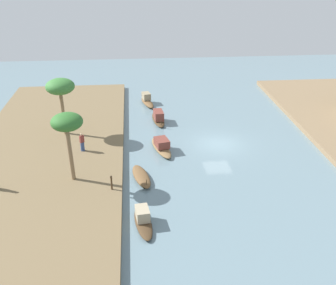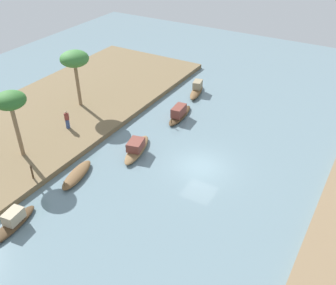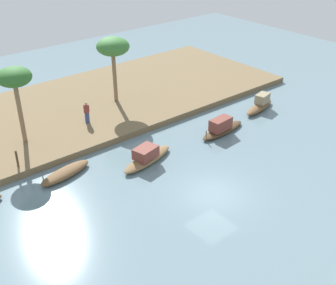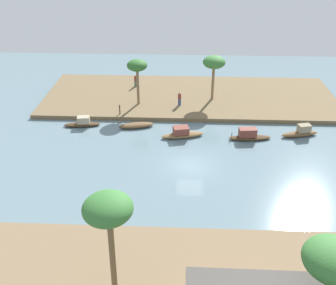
{
  "view_description": "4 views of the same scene",
  "coord_description": "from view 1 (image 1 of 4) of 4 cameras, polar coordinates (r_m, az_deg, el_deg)",
  "views": [
    {
      "loc": [
        34.63,
        -7.85,
        16.74
      ],
      "look_at": [
        1.19,
        -4.88,
        0.92
      ],
      "focal_mm": 44.27,
      "sensor_mm": 36.0,
      "label": 1
    },
    {
      "loc": [
        22.77,
        10.35,
        18.28
      ],
      "look_at": [
        -1.16,
        -3.63,
        0.44
      ],
      "focal_mm": 42.22,
      "sensor_mm": 36.0,
      "label": 2
    },
    {
      "loc": [
        16.24,
        15.38,
        15.77
      ],
      "look_at": [
        -0.73,
        -5.15,
        1.1
      ],
      "focal_mm": 48.08,
      "sensor_mm": 36.0,
      "label": 3
    },
    {
      "loc": [
        0.77,
        30.31,
        19.93
      ],
      "look_at": [
        2.2,
        -2.63,
        0.92
      ],
      "focal_mm": 41.67,
      "sensor_mm": 36.0,
      "label": 4
    }
  ],
  "objects": [
    {
      "name": "palm_tree_left_far",
      "position": [
        31.09,
        -13.74,
        2.52
      ],
      "size": [
        2.36,
        2.36,
        5.44
      ],
      "color": "#7F6647",
      "rests_on": "riverbank_left"
    },
    {
      "name": "sampan_upstream_small",
      "position": [
        28.05,
        -3.47,
        -10.49
      ],
      "size": [
        4.07,
        1.54,
        1.13
      ],
      "rotation": [
        0.0,
        0.0,
        0.13
      ],
      "color": "#47331E",
      "rests_on": "river_water"
    },
    {
      "name": "riverbank_left",
      "position": [
        39.15,
        -16.1,
        -0.76
      ],
      "size": [
        36.41,
        13.49,
        0.48
      ],
      "primitive_type": "cube",
      "color": "brown",
      "rests_on": "ground"
    },
    {
      "name": "palm_tree_left_near",
      "position": [
        39.71,
        -14.62,
        7.34
      ],
      "size": [
        2.67,
        2.67,
        5.45
      ],
      "color": "#7F6647",
      "rests_on": "riverbank_left"
    },
    {
      "name": "person_on_near_bank",
      "position": [
        37.11,
        -11.73,
        -0.11
      ],
      "size": [
        0.48,
        0.48,
        1.67
      ],
      "rotation": [
        0.0,
        0.0,
        2.21
      ],
      "color": "#33477A",
      "rests_on": "riverbank_left"
    },
    {
      "name": "sampan_near_left_bank",
      "position": [
        49.06,
        -2.91,
        5.8
      ],
      "size": [
        4.07,
        1.86,
        1.29
      ],
      "rotation": [
        0.0,
        0.0,
        0.23
      ],
      "color": "brown",
      "rests_on": "river_water"
    },
    {
      "name": "sampan_open_hull",
      "position": [
        33.14,
        -3.7,
        -4.67
      ],
      "size": [
        3.98,
        1.93,
        0.89
      ],
      "rotation": [
        0.0,
        0.0,
        0.22
      ],
      "color": "brown",
      "rests_on": "river_water"
    },
    {
      "name": "mooring_post",
      "position": [
        30.95,
        -7.79,
        -5.51
      ],
      "size": [
        0.14,
        0.14,
        1.12
      ],
      "primitive_type": "cylinder",
      "color": "#4C3823",
      "rests_on": "riverbank_left"
    },
    {
      "name": "sampan_downstream_large",
      "position": [
        43.91,
        -1.34,
        3.46
      ],
      "size": [
        4.46,
        1.53,
        1.26
      ],
      "rotation": [
        0.0,
        0.0,
        0.09
      ],
      "color": "#47331E",
      "rests_on": "river_water"
    },
    {
      "name": "river_water",
      "position": [
        39.25,
        6.95,
        -0.21
      ],
      "size": [
        67.75,
        67.75,
        0.0
      ],
      "primitive_type": "plane",
      "color": "slate",
      "rests_on": "ground"
    },
    {
      "name": "sampan_midstream",
      "position": [
        37.58,
        -0.91,
        -0.49
      ],
      "size": [
        4.65,
        2.18,
        1.19
      ],
      "rotation": [
        0.0,
        0.0,
        0.23
      ],
      "color": "brown",
      "rests_on": "river_water"
    }
  ]
}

